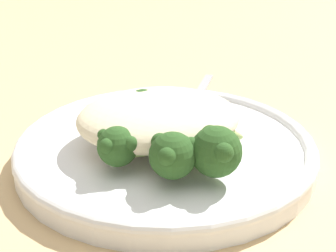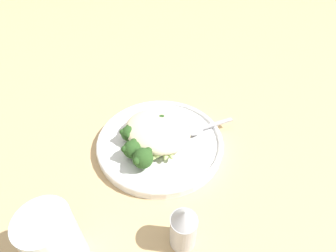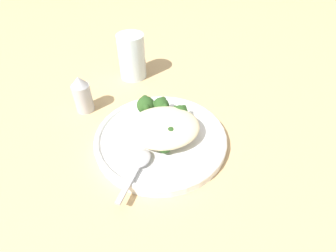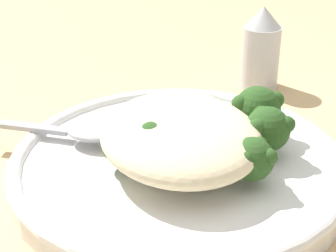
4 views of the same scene
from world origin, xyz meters
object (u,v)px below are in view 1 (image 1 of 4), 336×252
at_px(quinoa_mound, 158,116).
at_px(broccoli_stalk_1, 158,114).
at_px(sweet_potato_chunk_1, 202,118).
at_px(broccoli_stalk_5, 215,149).
at_px(broccoli_stalk_0, 175,115).
at_px(spoon, 195,100).
at_px(plate, 167,149).
at_px(broccoli_stalk_3, 149,141).
at_px(broccoli_stalk_2, 152,130).
at_px(sweet_potato_chunk_0, 193,114).
at_px(broccoli_stalk_4, 180,151).

bearing_deg(quinoa_mound, broccoli_stalk_1, -103.70).
xyz_separation_m(quinoa_mound, sweet_potato_chunk_1, (-0.04, 0.01, -0.00)).
relative_size(broccoli_stalk_5, sweet_potato_chunk_1, 2.08).
distance_m(broccoli_stalk_0, spoon, 0.06).
bearing_deg(broccoli_stalk_0, quinoa_mound, 97.44).
xyz_separation_m(plate, spoon, (-0.05, -0.07, 0.01)).
distance_m(quinoa_mound, broccoli_stalk_0, 0.03).
bearing_deg(broccoli_stalk_3, quinoa_mound, -130.28).
height_order(broccoli_stalk_5, spoon, broccoli_stalk_5).
bearing_deg(quinoa_mound, sweet_potato_chunk_1, 168.90).
bearing_deg(broccoli_stalk_2, broccoli_stalk_3, 80.85).
xyz_separation_m(broccoli_stalk_0, broccoli_stalk_1, (0.02, 0.01, 0.00)).
relative_size(quinoa_mound, spoon, 1.25).
bearing_deg(sweet_potato_chunk_1, sweet_potato_chunk_0, -51.93).
bearing_deg(sweet_potato_chunk_1, spoon, -101.72).
distance_m(broccoli_stalk_1, sweet_potato_chunk_1, 0.04).
relative_size(broccoli_stalk_3, spoon, 1.06).
distance_m(broccoli_stalk_2, sweet_potato_chunk_0, 0.04).
xyz_separation_m(plate, broccoli_stalk_1, (0.00, -0.02, 0.03)).
xyz_separation_m(broccoli_stalk_1, spoon, (-0.05, -0.06, -0.01)).
height_order(broccoli_stalk_4, sweet_potato_chunk_0, broccoli_stalk_4).
bearing_deg(broccoli_stalk_4, broccoli_stalk_0, -151.81).
distance_m(broccoli_stalk_4, broccoli_stalk_5, 0.03).
xyz_separation_m(plate, sweet_potato_chunk_1, (-0.03, -0.00, 0.03)).
distance_m(plate, sweet_potato_chunk_0, 0.04).
height_order(quinoa_mound, broccoli_stalk_4, quinoa_mound).
height_order(quinoa_mound, broccoli_stalk_0, quinoa_mound).
relative_size(broccoli_stalk_2, sweet_potato_chunk_1, 1.89).
bearing_deg(broccoli_stalk_0, broccoli_stalk_2, 105.05).
relative_size(plate, broccoli_stalk_3, 2.21).
height_order(broccoli_stalk_2, sweet_potato_chunk_1, sweet_potato_chunk_1).
height_order(quinoa_mound, spoon, quinoa_mound).
bearing_deg(plate, sweet_potato_chunk_1, -177.65).
relative_size(quinoa_mound, broccoli_stalk_4, 1.41).
bearing_deg(broccoli_stalk_3, broccoli_stalk_0, -141.82).
xyz_separation_m(broccoli_stalk_0, spoon, (-0.03, -0.05, -0.01)).
bearing_deg(sweet_potato_chunk_0, spoon, -108.34).
distance_m(quinoa_mound, broccoli_stalk_4, 0.06).
height_order(broccoli_stalk_1, sweet_potato_chunk_1, broccoli_stalk_1).
bearing_deg(plate, spoon, -122.45).
xyz_separation_m(broccoli_stalk_3, broccoli_stalk_5, (-0.04, 0.03, 0.00)).
bearing_deg(broccoli_stalk_0, broccoli_stalk_3, 115.92).
height_order(broccoli_stalk_0, spoon, broccoli_stalk_0).
relative_size(broccoli_stalk_4, sweet_potato_chunk_1, 1.89).
distance_m(broccoli_stalk_3, sweet_potato_chunk_1, 0.06).
bearing_deg(broccoli_stalk_1, broccoli_stalk_4, 128.95).
height_order(broccoli_stalk_3, broccoli_stalk_4, broccoli_stalk_4).
distance_m(broccoli_stalk_1, broccoli_stalk_4, 0.07).
relative_size(broccoli_stalk_5, spoon, 0.98).
bearing_deg(broccoli_stalk_5, quinoa_mound, -144.63).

